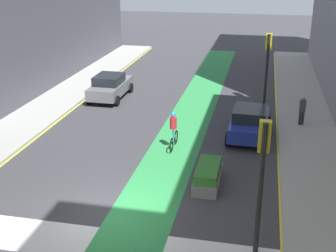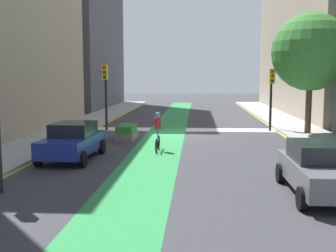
{
  "view_description": "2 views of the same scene",
  "coord_description": "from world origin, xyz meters",
  "px_view_note": "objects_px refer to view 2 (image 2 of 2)",
  "views": [
    {
      "loc": [
        4.92,
        -13.39,
        8.66
      ],
      "look_at": [
        1.05,
        4.81,
        1.58
      ],
      "focal_mm": 48.13,
      "sensor_mm": 36.0,
      "label": 1
    },
    {
      "loc": [
        -0.78,
        25.54,
        3.56
      ],
      "look_at": [
        0.62,
        5.33,
        1.12
      ],
      "focal_mm": 44.43,
      "sensor_mm": 36.0,
      "label": 2
    }
  ],
  "objects_px": {
    "traffic_signal_near_left": "(272,87)",
    "median_planter": "(127,133)",
    "car_blue_right_far": "(73,141)",
    "traffic_signal_near_right": "(105,85)",
    "street_tree_near": "(311,52)",
    "car_grey_left_far": "(321,169)",
    "cyclist_in_lane": "(158,131)"
  },
  "relations": [
    {
      "from": "traffic_signal_near_left",
      "to": "median_planter",
      "type": "relative_size",
      "value": 1.71
    },
    {
      "from": "traffic_signal_near_right",
      "to": "median_planter",
      "type": "xyz_separation_m",
      "value": [
        -2.02,
        3.92,
        -2.6
      ]
    },
    {
      "from": "street_tree_near",
      "to": "car_grey_left_far",
      "type": "bearing_deg",
      "value": 77.04
    },
    {
      "from": "cyclist_in_lane",
      "to": "street_tree_near",
      "type": "distance_m",
      "value": 11.05
    },
    {
      "from": "traffic_signal_near_left",
      "to": "cyclist_in_lane",
      "type": "xyz_separation_m",
      "value": [
        6.64,
        7.67,
        -1.86
      ]
    },
    {
      "from": "traffic_signal_near_right",
      "to": "street_tree_near",
      "type": "xyz_separation_m",
      "value": [
        -12.61,
        1.43,
        1.96
      ]
    },
    {
      "from": "cyclist_in_lane",
      "to": "median_planter",
      "type": "relative_size",
      "value": 0.79
    },
    {
      "from": "traffic_signal_near_left",
      "to": "street_tree_near",
      "type": "xyz_separation_m",
      "value": [
        -1.88,
        1.88,
        2.12
      ]
    },
    {
      "from": "traffic_signal_near_right",
      "to": "street_tree_near",
      "type": "relative_size",
      "value": 0.6
    },
    {
      "from": "street_tree_near",
      "to": "car_blue_right_far",
      "type": "bearing_deg",
      "value": 33.87
    },
    {
      "from": "traffic_signal_near_left",
      "to": "car_blue_right_far",
      "type": "relative_size",
      "value": 0.95
    },
    {
      "from": "car_blue_right_far",
      "to": "street_tree_near",
      "type": "xyz_separation_m",
      "value": [
        -11.98,
        -8.04,
        4.16
      ]
    },
    {
      "from": "car_grey_left_far",
      "to": "traffic_signal_near_left",
      "type": "bearing_deg",
      "value": -94.16
    },
    {
      "from": "cyclist_in_lane",
      "to": "street_tree_near",
      "type": "xyz_separation_m",
      "value": [
        -8.53,
        -5.79,
        3.99
      ]
    },
    {
      "from": "traffic_signal_near_left",
      "to": "street_tree_near",
      "type": "bearing_deg",
      "value": 135.01
    },
    {
      "from": "traffic_signal_near_right",
      "to": "median_planter",
      "type": "distance_m",
      "value": 5.11
    },
    {
      "from": "traffic_signal_near_left",
      "to": "car_grey_left_far",
      "type": "distance_m",
      "value": 14.91
    },
    {
      "from": "car_blue_right_far",
      "to": "car_grey_left_far",
      "type": "distance_m",
      "value": 10.23
    },
    {
      "from": "traffic_signal_near_right",
      "to": "street_tree_near",
      "type": "bearing_deg",
      "value": 173.53
    },
    {
      "from": "cyclist_in_lane",
      "to": "median_planter",
      "type": "bearing_deg",
      "value": -57.96
    },
    {
      "from": "median_planter",
      "to": "street_tree_near",
      "type": "bearing_deg",
      "value": -166.79
    },
    {
      "from": "street_tree_near",
      "to": "median_planter",
      "type": "height_order",
      "value": "street_tree_near"
    },
    {
      "from": "cyclist_in_lane",
      "to": "traffic_signal_near_left",
      "type": "bearing_deg",
      "value": -130.89
    },
    {
      "from": "median_planter",
      "to": "car_blue_right_far",
      "type": "bearing_deg",
      "value": 75.95
    },
    {
      "from": "car_grey_left_far",
      "to": "cyclist_in_lane",
      "type": "relative_size",
      "value": 2.26
    },
    {
      "from": "traffic_signal_near_right",
      "to": "street_tree_near",
      "type": "height_order",
      "value": "street_tree_near"
    },
    {
      "from": "cyclist_in_lane",
      "to": "street_tree_near",
      "type": "bearing_deg",
      "value": -145.83
    },
    {
      "from": "traffic_signal_near_left",
      "to": "median_planter",
      "type": "xyz_separation_m",
      "value": [
        8.71,
        4.37,
        -2.43
      ]
    },
    {
      "from": "traffic_signal_near_right",
      "to": "median_planter",
      "type": "height_order",
      "value": "traffic_signal_near_right"
    },
    {
      "from": "street_tree_near",
      "to": "median_planter",
      "type": "bearing_deg",
      "value": 13.21
    },
    {
      "from": "car_grey_left_far",
      "to": "street_tree_near",
      "type": "xyz_separation_m",
      "value": [
        -2.96,
        -12.84,
        4.16
      ]
    },
    {
      "from": "median_planter",
      "to": "traffic_signal_near_right",
      "type": "bearing_deg",
      "value": -62.72
    }
  ]
}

